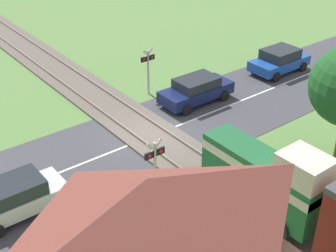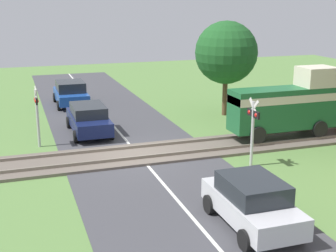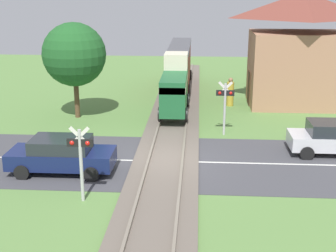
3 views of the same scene
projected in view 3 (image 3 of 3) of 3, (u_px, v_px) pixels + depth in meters
name	position (u px, v px, depth m)	size (l,w,h in m)	color
ground_plane	(166.00, 162.00, 20.09)	(60.00, 60.00, 0.00)	#5B8442
road_surface	(166.00, 161.00, 20.09)	(48.00, 6.40, 0.02)	#424247
track_bed	(166.00, 160.00, 20.07)	(2.80, 48.00, 0.24)	#665B51
train	(178.00, 71.00, 30.40)	(1.58, 13.64, 3.18)	#1E6033
car_near_crossing	(62.00, 154.00, 18.75)	(4.21, 1.85, 1.46)	#141E4C
car_far_side	(331.00, 137.00, 20.78)	(3.65, 1.82, 1.49)	silver
crossing_signal_west_approach	(81.00, 153.00, 16.00)	(0.90, 0.18, 2.74)	#B7B7B7
crossing_signal_east_approach	(225.00, 100.00, 23.15)	(0.90, 0.18, 2.74)	#B7B7B7
station_building	(299.00, 51.00, 28.42)	(6.26, 4.26, 6.86)	#AD7A5B
pedestrian_by_station	(230.00, 93.00, 28.99)	(0.44, 0.44, 1.77)	gold
tree_roadside_hedge	(74.00, 55.00, 25.69)	(3.51, 3.51, 5.34)	brown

